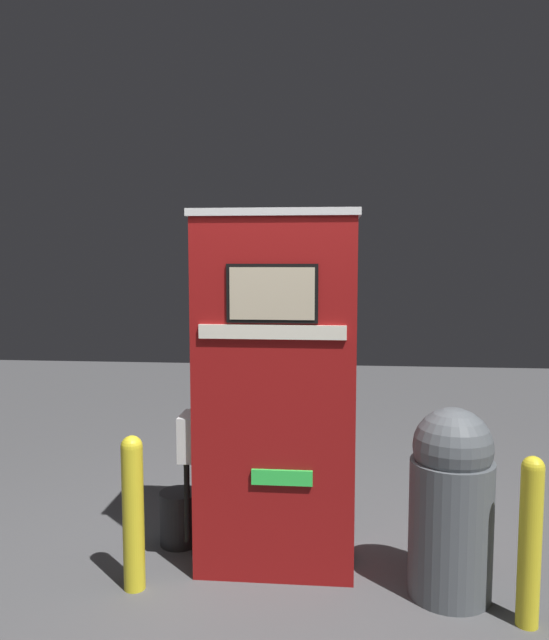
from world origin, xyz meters
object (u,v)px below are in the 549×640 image
Objects in this scene: squeegee_bucket at (180,517)px; safety_bollard at (133,509)px; gas_pump at (276,391)px; trash_bin at (451,501)px; safety_bollard_far at (530,538)px.

safety_bollard is at bearing -101.84° from squeegee_bucket.
gas_pump is 1.05m from squeegee_bucket.
trash_bin is 1.19× the size of safety_bollard_far.
safety_bollard_far is at bearing -20.37° from squeegee_bucket.
safety_bollard is 1.00× the size of safety_bollard_far.
trash_bin reaches higher than safety_bollard.
safety_bollard is 1.99m from safety_bollard_far.
trash_bin is 0.41m from safety_bollard_far.
gas_pump is at bearing -15.26° from squeegee_bucket.
gas_pump is 1.10m from trash_bin.
trash_bin is 1.36× the size of squeegee_bucket.
safety_bollard is at bearing -152.68° from gas_pump.
gas_pump reaches higher than squeegee_bucket.
gas_pump is 2.41× the size of safety_bollard.
gas_pump is 2.41× the size of safety_bollard_far.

